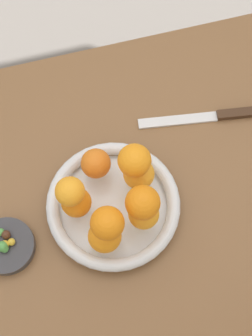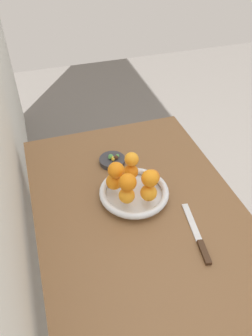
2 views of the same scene
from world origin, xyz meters
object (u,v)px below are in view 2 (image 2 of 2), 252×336
orange_3 (149,193)px  orange_4 (152,177)px  candy_ball_1 (111,156)px  orange_0 (131,172)px  orange_1 (114,181)px  knife (198,237)px  orange_7 (128,182)px  candy_dish (112,161)px  candy_ball_3 (113,159)px  orange_6 (132,159)px  orange_8 (150,178)px  orange_2 (127,195)px  candy_ball_5 (118,156)px  dining_table (139,225)px  orange_5 (116,170)px  candy_ball_0 (112,157)px  fruit_bowl (134,193)px  candy_ball_2 (110,157)px  candy_ball_4 (116,157)px

orange_3 → orange_4: 0.09m
orange_3 → candy_ball_1: (0.28, 0.06, -0.04)m
orange_0 → candy_ball_1: size_ratio=2.73×
orange_1 → knife: orange_1 is taller
orange_1 → candy_ball_1: (0.19, -0.04, -0.04)m
orange_0 → orange_7: 0.14m
candy_dish → candy_ball_3: (-0.01, -0.00, 0.02)m
orange_3 → orange_6: (0.13, 0.02, 0.05)m
orange_4 → orange_8: size_ratio=0.94×
orange_2 → candy_ball_3: 0.26m
orange_6 → orange_8: 0.13m
orange_1 → candy_ball_5: 0.21m
dining_table → orange_0: bearing=-3.9°
orange_5 → orange_2: bearing=-166.5°
orange_2 → candy_ball_5: orange_2 is taller
orange_1 → candy_ball_3: bearing=-14.1°
orange_4 → candy_ball_0: size_ratio=3.71×
dining_table → candy_ball_3: 0.30m
orange_4 → candy_ball_3: 0.22m
orange_8 → candy_ball_0: bearing=13.5°
candy_dish → knife: (-0.47, -0.17, -0.01)m
dining_table → fruit_bowl: 0.13m
dining_table → orange_1: 0.20m
fruit_bowl → candy_ball_5: (0.22, -0.00, 0.01)m
orange_1 → candy_ball_3: size_ratio=4.28×
orange_2 → candy_ball_5: size_ratio=3.87×
orange_2 → candy_ball_0: orange_2 is taller
orange_8 → candy_ball_0: orange_8 is taller
orange_1 → candy_ball_2: orange_1 is taller
candy_dish → orange_1: (-0.19, 0.04, 0.06)m
candy_ball_2 → candy_ball_5: same height
orange_7 → candy_ball_2: size_ratio=3.96×
orange_0 → fruit_bowl: bearing=173.0°
candy_ball_3 → candy_dish: bearing=2.7°
orange_1 → orange_6: 0.11m
candy_ball_4 → candy_ball_1: bearing=64.9°
orange_3 → orange_4: size_ratio=1.04×
orange_5 → orange_7: size_ratio=0.96×
dining_table → candy_ball_4: size_ratio=62.81×
candy_ball_1 → orange_5: bearing=170.8°
orange_1 → knife: (-0.28, -0.21, -0.07)m
dining_table → orange_4: (0.08, -0.08, 0.16)m
candy_dish → candy_ball_1: 0.02m
candy_ball_0 → orange_5: bearing=169.4°
orange_1 → candy_ball_5: bearing=-20.3°
orange_6 → candy_ball_1: orange_6 is taller
fruit_bowl → orange_8: size_ratio=4.24×
candy_dish → candy_ball_4: size_ratio=6.31×
candy_ball_0 → candy_ball_5: same height
candy_ball_0 → orange_6: bearing=-165.0°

